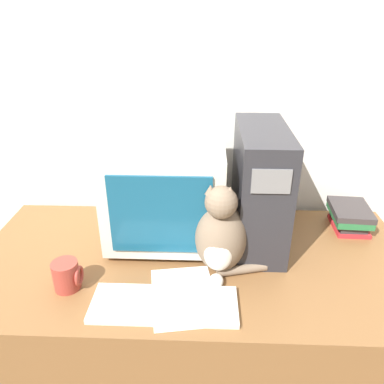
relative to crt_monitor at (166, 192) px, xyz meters
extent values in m
cube|color=silver|center=(0.12, 0.32, 0.32)|extent=(7.00, 0.05, 2.50)
cube|color=brown|center=(0.12, -0.15, -0.57)|extent=(1.70, 0.80, 0.71)
cube|color=beige|center=(0.00, 0.00, -0.20)|extent=(0.32, 0.23, 0.02)
cube|color=beige|center=(0.00, 0.00, 0.01)|extent=(0.45, 0.39, 0.39)
cube|color=navy|center=(0.00, -0.20, 0.01)|extent=(0.36, 0.01, 0.30)
cube|color=#28282D|center=(0.37, 0.01, 0.02)|extent=(0.18, 0.45, 0.48)
cube|color=slate|center=(0.37, -0.22, 0.16)|extent=(0.13, 0.01, 0.09)
cube|color=silver|center=(0.03, -0.41, -0.20)|extent=(0.47, 0.17, 0.02)
cube|color=beige|center=(0.03, -0.41, -0.19)|extent=(0.43, 0.14, 0.00)
ellipsoid|color=#7A6651|center=(0.21, -0.20, -0.08)|extent=(0.21, 0.21, 0.26)
ellipsoid|color=beige|center=(0.20, -0.26, -0.10)|extent=(0.11, 0.07, 0.14)
sphere|color=#7A6651|center=(0.21, -0.23, 0.08)|extent=(0.13, 0.13, 0.11)
cone|color=#7A6651|center=(0.17, -0.22, 0.12)|extent=(0.04, 0.04, 0.03)
cone|color=#7A6651|center=(0.24, -0.23, 0.12)|extent=(0.04, 0.04, 0.03)
ellipsoid|color=beige|center=(0.20, -0.30, -0.20)|extent=(0.06, 0.08, 0.04)
cylinder|color=#7A6651|center=(0.29, -0.23, -0.20)|extent=(0.19, 0.08, 0.03)
cube|color=red|center=(0.79, 0.10, -0.20)|extent=(0.14, 0.18, 0.02)
cube|color=#383333|center=(0.78, 0.11, -0.18)|extent=(0.12, 0.18, 0.03)
cube|color=#28703D|center=(0.79, 0.11, -0.15)|extent=(0.16, 0.22, 0.03)
cube|color=#383333|center=(0.79, 0.11, -0.13)|extent=(0.17, 0.22, 0.03)
cylinder|color=black|center=(-0.06, -0.34, -0.21)|extent=(0.15, 0.05, 0.01)
cube|color=white|center=(0.09, -0.36, -0.21)|extent=(0.26, 0.33, 0.00)
cylinder|color=#9E382D|center=(-0.31, -0.33, -0.16)|extent=(0.09, 0.09, 0.10)
torus|color=#9E382D|center=(-0.27, -0.33, -0.16)|extent=(0.01, 0.07, 0.07)
camera|label=1|loc=(0.16, -1.33, 0.67)|focal=35.00mm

